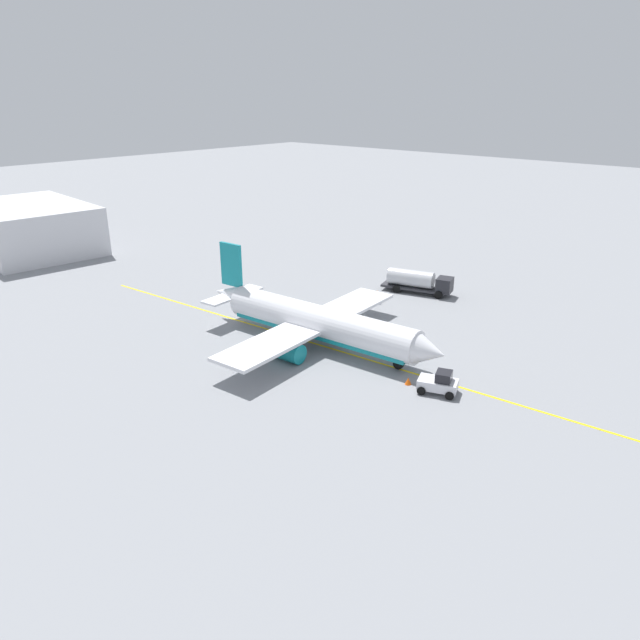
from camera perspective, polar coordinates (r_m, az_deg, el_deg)
ground_plane at (r=65.12m, az=0.00°, el=-2.46°), size 400.00×400.00×0.00m
airplane at (r=64.39m, az=-0.36°, el=-0.22°), size 31.26×27.22×9.59m
fuel_tanker at (r=82.73m, az=9.50°, el=3.76°), size 10.08×5.03×3.15m
pushback_tug at (r=55.88m, az=11.49°, el=-6.00°), size 4.07×3.35×2.20m
refueling_worker at (r=78.35m, az=5.59°, el=2.27°), size 0.57×0.63×1.71m
safety_cone_nose at (r=57.17m, az=8.57°, el=-5.87°), size 0.64×0.64×0.72m
distant_hangar at (r=115.45m, az=-26.43°, el=8.03°), size 26.90×19.57×8.16m
taxi_line_marking at (r=65.12m, az=0.00°, el=-2.46°), size 71.92×6.58×0.01m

